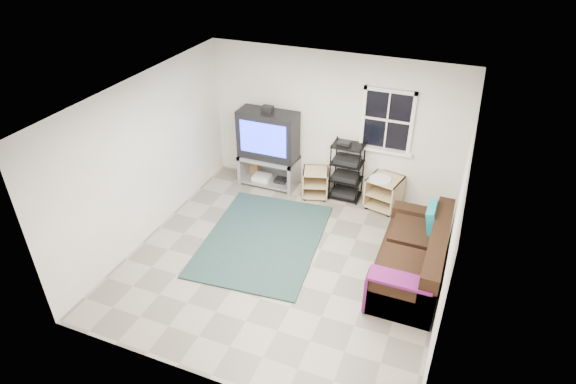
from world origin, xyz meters
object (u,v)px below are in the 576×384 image
at_px(tv_unit, 268,143).
at_px(av_rack, 346,174).
at_px(sofa, 414,259).
at_px(side_table_right, 385,190).
at_px(side_table_left, 315,181).

height_order(tv_unit, av_rack, tv_unit).
distance_m(av_rack, sofa, 2.29).
distance_m(tv_unit, side_table_right, 2.28).
xyz_separation_m(av_rack, sofa, (1.50, -1.73, -0.16)).
distance_m(side_table_right, sofa, 1.86).
bearing_deg(side_table_right, tv_unit, -179.17).
xyz_separation_m(side_table_right, sofa, (0.78, -1.69, -0.02)).
bearing_deg(sofa, tv_unit, 151.02).
bearing_deg(side_table_left, av_rack, 12.47).
relative_size(side_table_right, sofa, 0.32).
distance_m(tv_unit, sofa, 3.47).
relative_size(av_rack, side_table_right, 1.73).
distance_m(av_rack, side_table_right, 0.73).
bearing_deg(tv_unit, side_table_left, -2.97).
height_order(av_rack, sofa, av_rack).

